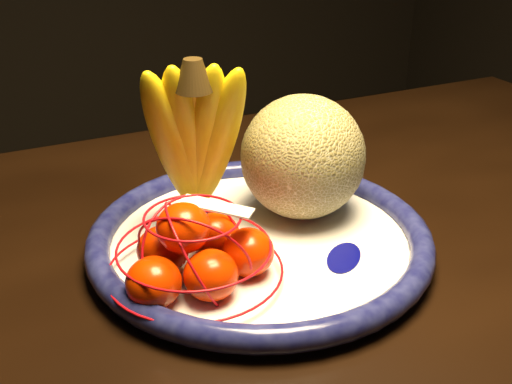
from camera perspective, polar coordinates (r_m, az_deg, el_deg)
name	(u,v)px	position (r m, az deg, el deg)	size (l,w,h in m)	color
dining_table	(286,301)	(0.78, 2.66, -9.65)	(1.44, 0.87, 0.72)	black
fruit_bowl	(260,239)	(0.73, 0.33, -4.21)	(0.39, 0.39, 0.03)	white
cantaloupe	(303,157)	(0.75, 4.19, 3.13)	(0.15, 0.15, 0.15)	olive
banana_bunch	(195,135)	(0.71, -5.47, 5.09)	(0.14, 0.14, 0.22)	yellow
mandarin_bag	(196,254)	(0.64, -5.37, -5.47)	(0.18, 0.18, 0.11)	#FB2800
price_tag	(217,206)	(0.63, -3.52, -1.28)	(0.07, 0.03, 0.00)	white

